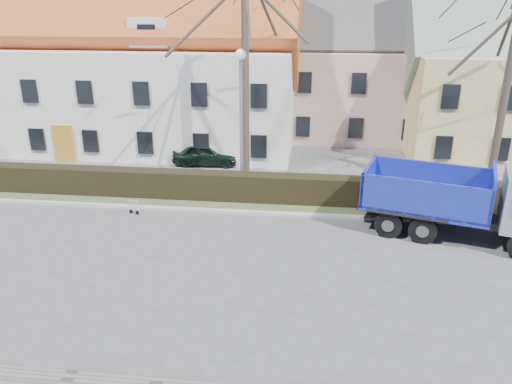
# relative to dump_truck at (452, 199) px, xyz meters

# --- Properties ---
(ground) EXTENTS (120.00, 120.00, 0.00)m
(ground) POSITION_rel_dump_truck_xyz_m (-6.90, -3.44, -1.53)
(ground) COLOR #4F4F52
(curb_far) EXTENTS (80.00, 0.30, 0.12)m
(curb_far) POSITION_rel_dump_truck_xyz_m (-6.90, 1.16, -1.47)
(curb_far) COLOR #A4A29E
(curb_far) RESTS_ON ground
(grass_strip) EXTENTS (80.00, 3.00, 0.10)m
(grass_strip) POSITION_rel_dump_truck_xyz_m (-6.90, 2.76, -1.48)
(grass_strip) COLOR #42502D
(grass_strip) RESTS_ON ground
(hedge) EXTENTS (60.00, 0.90, 1.30)m
(hedge) POSITION_rel_dump_truck_xyz_m (-6.90, 2.56, -0.88)
(hedge) COLOR black
(hedge) RESTS_ON ground
(building_white) EXTENTS (26.80, 10.80, 9.50)m
(building_white) POSITION_rel_dump_truck_xyz_m (-19.90, 12.56, 3.22)
(building_white) COLOR silver
(building_white) RESTS_ON ground
(building_pink) EXTENTS (10.80, 8.80, 8.00)m
(building_pink) POSITION_rel_dump_truck_xyz_m (-2.90, 16.56, 2.47)
(building_pink) COLOR tan
(building_pink) RESTS_ON ground
(tree_1) EXTENTS (9.20, 9.20, 12.65)m
(tree_1) POSITION_rel_dump_truck_xyz_m (-8.90, 5.06, 4.80)
(tree_1) COLOR #3A3128
(tree_1) RESTS_ON ground
(tree_2) EXTENTS (8.00, 8.00, 11.00)m
(tree_2) POSITION_rel_dump_truck_xyz_m (3.10, 5.06, 3.97)
(tree_2) COLOR #3A3128
(tree_2) RESTS_ON ground
(dump_truck) EXTENTS (8.13, 4.86, 3.06)m
(dump_truck) POSITION_rel_dump_truck_xyz_m (0.00, 0.00, 0.00)
(dump_truck) COLOR navy
(dump_truck) RESTS_ON ground
(streetlight) EXTENTS (0.54, 0.54, 6.95)m
(streetlight) POSITION_rel_dump_truck_xyz_m (-8.90, 3.56, 1.95)
(streetlight) COLOR #94989D
(streetlight) RESTS_ON ground
(cart_frame) EXTENTS (0.89, 0.65, 0.72)m
(cart_frame) POSITION_rel_dump_truck_xyz_m (-13.50, 0.57, -1.17)
(cart_frame) COLOR silver
(cart_frame) RESTS_ON ground
(parked_car_a) EXTENTS (3.84, 1.74, 1.28)m
(parked_car_a) POSITION_rel_dump_truck_xyz_m (-11.62, 7.91, -0.89)
(parked_car_a) COLOR black
(parked_car_a) RESTS_ON ground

